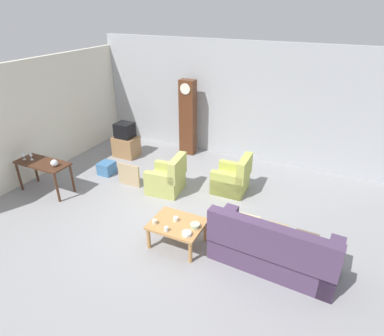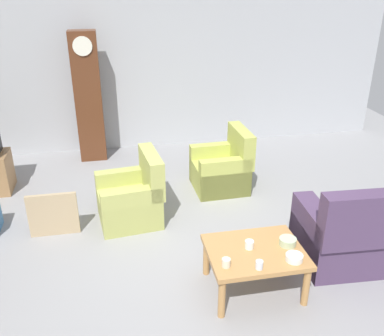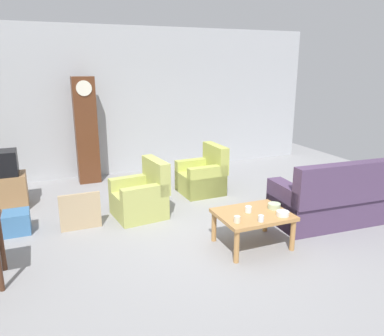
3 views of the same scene
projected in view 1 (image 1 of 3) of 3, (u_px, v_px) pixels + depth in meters
name	position (u px, v px, depth m)	size (l,w,h in m)	color
ground_plane	(177.00, 219.00, 6.86)	(10.40, 10.40, 0.00)	gray
garage_door_wall	(237.00, 101.00, 9.02)	(8.40, 0.16, 3.20)	#ADAFB5
pegboard_wall_left	(35.00, 120.00, 8.14)	(0.12, 6.40, 2.88)	silver
couch_floral	(273.00, 250.00, 5.48)	(2.15, 1.00, 1.04)	#4C3856
armchair_olive_near	(167.00, 179.00, 7.73)	(0.87, 0.84, 0.92)	tan
armchair_olive_far	(232.00, 180.00, 7.73)	(0.81, 0.79, 0.92)	#AEB653
coffee_table_wood	(177.00, 226.00, 5.97)	(0.96, 0.76, 0.48)	#B27F47
console_table_dark	(43.00, 167.00, 7.57)	(1.30, 0.56, 0.76)	#472819
grandfather_clock	(188.00, 118.00, 9.35)	(0.44, 0.30, 2.17)	#562D19
tv_stand_cabinet	(126.00, 146.00, 9.52)	(0.68, 0.52, 0.59)	#997047
tv_crt	(125.00, 130.00, 9.29)	(0.48, 0.44, 0.42)	black
framed_picture_leaning	(129.00, 175.00, 7.99)	(0.60, 0.05, 0.56)	tan
storage_box_blue	(107.00, 168.00, 8.58)	(0.37, 0.38, 0.32)	teal
glass_dome_cloche	(54.00, 163.00, 7.30)	(0.16, 0.16, 0.16)	silver
cup_white_porcelain	(176.00, 219.00, 5.97)	(0.09, 0.09, 0.08)	white
cup_blue_rimmed	(166.00, 229.00, 5.71)	(0.07, 0.07, 0.08)	silver
cup_cream_tall	(155.00, 222.00, 5.89)	(0.08, 0.08, 0.09)	beige
bowl_white_stacked	(187.00, 234.00, 5.61)	(0.17, 0.17, 0.06)	white
bowl_shallow_green	(195.00, 226.00, 5.80)	(0.17, 0.17, 0.07)	#B2C69E
wine_glass_tall	(23.00, 155.00, 7.59)	(0.08, 0.08, 0.18)	silver
wine_glass_mid	(31.00, 155.00, 7.57)	(0.08, 0.08, 0.21)	silver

